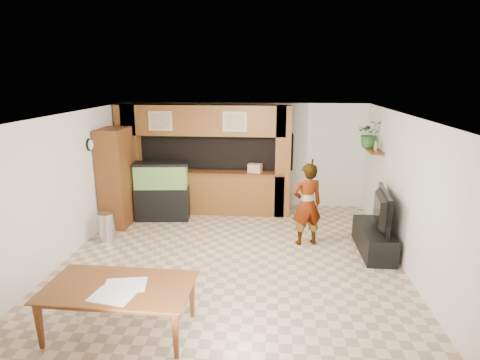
# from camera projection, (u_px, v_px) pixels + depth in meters

# --- Properties ---
(floor) EXTENTS (6.50, 6.50, 0.00)m
(floor) POSITION_uv_depth(u_px,v_px,m) (232.00, 258.00, 7.34)
(floor) COLOR #C8AC8B
(floor) RESTS_ON ground
(ceiling) EXTENTS (6.50, 6.50, 0.00)m
(ceiling) POSITION_uv_depth(u_px,v_px,m) (231.00, 116.00, 6.68)
(ceiling) COLOR white
(ceiling) RESTS_ON wall_back
(wall_back) EXTENTS (6.00, 0.00, 6.00)m
(wall_back) POSITION_uv_depth(u_px,v_px,m) (244.00, 155.00, 10.15)
(wall_back) COLOR silver
(wall_back) RESTS_ON floor
(wall_left) EXTENTS (0.00, 6.50, 6.50)m
(wall_left) POSITION_uv_depth(u_px,v_px,m) (67.00, 187.00, 7.25)
(wall_left) COLOR silver
(wall_left) RESTS_ON floor
(wall_right) EXTENTS (0.00, 6.50, 6.50)m
(wall_right) POSITION_uv_depth(u_px,v_px,m) (408.00, 194.00, 6.77)
(wall_right) COLOR silver
(wall_right) RESTS_ON floor
(partition) EXTENTS (4.20, 0.99, 2.60)m
(partition) POSITION_uv_depth(u_px,v_px,m) (203.00, 159.00, 9.63)
(partition) COLOR brown
(partition) RESTS_ON floor
(wall_clock) EXTENTS (0.05, 0.25, 0.25)m
(wall_clock) POSITION_uv_depth(u_px,v_px,m) (90.00, 145.00, 8.06)
(wall_clock) COLOR black
(wall_clock) RESTS_ON wall_left
(wall_shelf) EXTENTS (0.25, 0.90, 0.04)m
(wall_shelf) POSITION_uv_depth(u_px,v_px,m) (373.00, 150.00, 8.57)
(wall_shelf) COLOR brown
(wall_shelf) RESTS_ON wall_right
(pantry_cabinet) EXTENTS (0.54, 0.88, 2.16)m
(pantry_cabinet) POSITION_uv_depth(u_px,v_px,m) (116.00, 178.00, 8.78)
(pantry_cabinet) COLOR brown
(pantry_cabinet) RESTS_ON floor
(trash_can) EXTENTS (0.32, 0.32, 0.58)m
(trash_can) POSITION_uv_depth(u_px,v_px,m) (107.00, 227.00, 8.07)
(trash_can) COLOR #B2B2B7
(trash_can) RESTS_ON floor
(aquarium) EXTENTS (1.22, 0.46, 1.35)m
(aquarium) POSITION_uv_depth(u_px,v_px,m) (162.00, 192.00, 9.20)
(aquarium) COLOR black
(aquarium) RESTS_ON floor
(tv_stand) EXTENTS (0.53, 1.45, 0.48)m
(tv_stand) POSITION_uv_depth(u_px,v_px,m) (374.00, 240.00, 7.57)
(tv_stand) COLOR black
(tv_stand) RESTS_ON floor
(television) EXTENTS (0.30, 1.28, 0.73)m
(television) POSITION_uv_depth(u_px,v_px,m) (376.00, 209.00, 7.42)
(television) COLOR black
(television) RESTS_ON tv_stand
(photo_frame) EXTENTS (0.05, 0.16, 0.20)m
(photo_frame) POSITION_uv_depth(u_px,v_px,m) (375.00, 146.00, 8.36)
(photo_frame) COLOR tan
(photo_frame) RESTS_ON wall_shelf
(potted_plant) EXTENTS (0.53, 0.46, 0.59)m
(potted_plant) POSITION_uv_depth(u_px,v_px,m) (370.00, 134.00, 8.75)
(potted_plant) COLOR #2B5F26
(potted_plant) RESTS_ON wall_shelf
(person) EXTENTS (0.68, 0.54, 1.64)m
(person) POSITION_uv_depth(u_px,v_px,m) (307.00, 204.00, 7.78)
(person) COLOR tan
(person) RESTS_ON floor
(microphone) EXTENTS (0.03, 0.10, 0.16)m
(microphone) POSITION_uv_depth(u_px,v_px,m) (312.00, 163.00, 7.41)
(microphone) COLOR black
(microphone) RESTS_ON person
(dining_table) EXTENTS (1.90, 1.09, 0.66)m
(dining_table) POSITION_uv_depth(u_px,v_px,m) (119.00, 311.00, 5.13)
(dining_table) COLOR brown
(dining_table) RESTS_ON floor
(newspaper_a) EXTENTS (0.58, 0.47, 0.01)m
(newspaper_a) POSITION_uv_depth(u_px,v_px,m) (125.00, 285.00, 5.09)
(newspaper_a) COLOR silver
(newspaper_a) RESTS_ON dining_table
(newspaper_b) EXTENTS (0.57, 0.45, 0.01)m
(newspaper_b) POSITION_uv_depth(u_px,v_px,m) (112.00, 296.00, 4.85)
(newspaper_b) COLOR silver
(newspaper_b) RESTS_ON dining_table
(counter_box) EXTENTS (0.35, 0.28, 0.21)m
(counter_box) POSITION_uv_depth(u_px,v_px,m) (255.00, 168.00, 9.39)
(counter_box) COLOR tan
(counter_box) RESTS_ON partition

